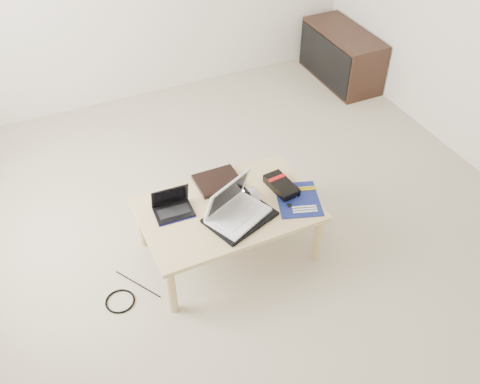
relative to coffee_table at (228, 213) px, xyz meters
name	(u,v)px	position (x,y,z in m)	size (l,w,h in m)	color
ground	(238,225)	(0.16, 0.20, -0.35)	(4.00, 4.00, 0.00)	#C0B39C
coffee_table	(228,213)	(0.00, 0.00, 0.00)	(1.10, 0.70, 0.40)	#D5B680
media_cabinet	(341,56)	(1.93, 1.65, -0.10)	(0.41, 0.90, 0.50)	#331E14
book	(218,181)	(0.04, 0.25, 0.06)	(0.29, 0.24, 0.03)	black
netbook	(173,207)	(-0.32, 0.12, 0.08)	(0.25, 0.18, 0.17)	black
tablet	(233,197)	(0.07, 0.07, 0.05)	(0.27, 0.23, 0.01)	black
remote	(256,199)	(0.19, -0.01, 0.06)	(0.09, 0.23, 0.02)	#B3B2B7
neoprene_sleeve	(240,217)	(0.03, -0.12, 0.06)	(0.40, 0.29, 0.02)	black
white_laptop	(235,208)	(0.01, -0.09, 0.12)	(0.43, 0.38, 0.25)	white
motherboard	(299,199)	(0.44, -0.12, 0.05)	(0.36, 0.40, 0.02)	navy
gpu_box	(281,186)	(0.39, 0.02, 0.08)	(0.15, 0.26, 0.06)	black
cable_coil	(218,211)	(-0.07, 0.00, 0.05)	(0.09, 0.09, 0.01)	black
floor_cable_coil	(120,301)	(-0.78, -0.11, -0.35)	(0.18, 0.18, 0.01)	black
floor_cable_trail	(138,284)	(-0.65, -0.02, -0.35)	(0.01, 0.01, 0.37)	black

